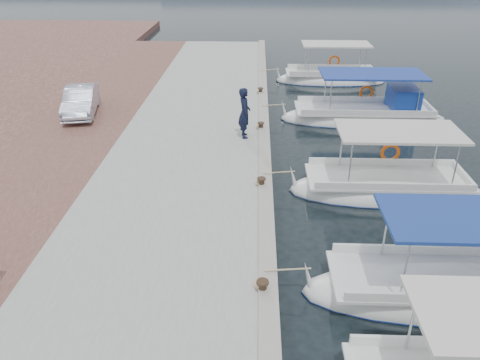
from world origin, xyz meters
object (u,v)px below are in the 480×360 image
fishing_caique_c (385,189)px  fishing_caique_d (365,117)px  fishing_caique_e (330,80)px  parked_car (81,101)px  fisherman (245,113)px  fishing_caique_b (457,293)px

fishing_caique_c → fishing_caique_d: 7.03m
fishing_caique_e → parked_car: 14.34m
fisherman → parked_car: bearing=62.3°
fishing_caique_e → fishing_caique_d: bearing=-83.6°
fishing_caique_e → parked_car: bearing=-148.6°
fishing_caique_c → fishing_caique_d: bearing=84.0°
fishing_caique_c → fishing_caique_d: same height
fishing_caique_e → fisherman: size_ratio=3.22×
fishing_caique_d → fisherman: (-5.53, -3.43, 1.31)m
fishing_caique_d → fishing_caique_e: (-0.73, 6.53, -0.06)m
fishing_caique_c → parked_car: fishing_caique_c is taller
parked_car → fishing_caique_c: bearing=-37.6°
fishing_caique_d → fishing_caique_b: bearing=-91.2°
fishing_caique_b → fishing_caique_c: (-0.48, 5.09, 0.00)m
parked_car → fisherman: bearing=-29.8°
fisherman → parked_car: fisherman is taller
fishing_caique_b → parked_car: fishing_caique_b is taller
fishing_caique_b → fishing_caique_c: 5.11m
fishing_caique_c → fishing_caique_d: (0.73, 6.99, 0.06)m
fishing_caique_c → parked_car: 13.66m
fishing_caique_c → fisherman: size_ratio=3.21×
fishing_caique_b → fishing_caique_c: same height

